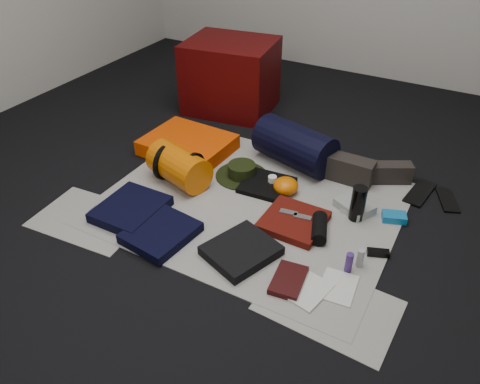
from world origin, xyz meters
The scene contains 37 objects.
floor centered at (0.00, 0.00, -0.01)m, with size 4.50×4.50×0.02m, color black.
newspaper_mat centered at (0.00, 0.00, 0.00)m, with size 1.60×1.30×0.01m, color beige.
newspaper_sheet_front_left centered at (-0.70, -0.55, 0.00)m, with size 0.58×0.40×0.00m, color beige.
newspaper_sheet_front_right centered at (0.65, -0.50, 0.00)m, with size 0.58×0.40×0.00m, color beige.
red_cabinet centered at (-0.72, 1.04, 0.26)m, with size 0.63×0.53×0.53m, color #450505.
sleeping_pad centered at (-0.63, 0.31, 0.06)m, with size 0.54×0.44×0.10m, color #F34702.
stuff_sack centered at (-0.47, -0.02, 0.11)m, with size 0.22×0.22×0.37m, color #D45D03.
sack_strap_left centered at (-0.57, -0.02, 0.11)m, with size 0.22×0.22×0.03m, color black.
sack_strap_right centered at (-0.37, -0.02, 0.11)m, with size 0.22×0.22×0.03m, color black.
navy_duffel centered at (0.04, 0.51, 0.14)m, with size 0.26×0.26×0.50m, color black.
boonie_brim centered at (-0.18, 0.21, 0.01)m, with size 0.32×0.32×0.01m, color black.
boonie_crown centered at (-0.18, 0.21, 0.05)m, with size 0.17×0.17×0.07m, color black.
hiking_boot_left centered at (0.40, 0.49, 0.08)m, with size 0.31×0.12×0.15m, color #2C2622.
hiking_boot_right centered at (0.63, 0.60, 0.07)m, with size 0.24×0.09×0.12m, color #2C2622.
flip_flop_left centered at (0.82, 0.56, 0.01)m, with size 0.10×0.28×0.02m, color black.
flip_flop_right centered at (0.98, 0.56, 0.01)m, with size 0.09×0.23×0.01m, color black.
trousers_navy_a centered at (-0.53, -0.40, 0.03)m, with size 0.32×0.36×0.06m, color black.
trousers_navy_b centered at (-0.27, -0.48, 0.03)m, with size 0.30×0.34×0.05m, color black.
trousers_charcoal centered at (0.16, -0.40, 0.03)m, with size 0.28×0.32×0.05m, color black.
black_tshirt centered at (0.01, 0.18, 0.02)m, with size 0.29×0.27×0.03m, color black.
red_shirt centered at (0.29, -0.06, 0.03)m, with size 0.31×0.31×0.04m, color #541009.
orange_stuff_sack centered at (0.13, 0.18, 0.05)m, with size 0.15×0.15×0.10m, color #D45D03.
first_aid_pouch centered at (0.54, 0.22, 0.03)m, with size 0.19×0.15×0.05m, color gray.
water_bottle centered at (0.57, 0.15, 0.11)m, with size 0.08×0.08×0.20m, color black.
speaker centered at (0.44, -0.07, 0.05)m, with size 0.08×0.08×0.20m, color black.
compact_camera centered at (0.52, 0.17, 0.02)m, with size 0.09×0.05×0.03m, color #BBBCC1.
cyan_case centered at (0.75, 0.23, 0.03)m, with size 0.13×0.08×0.04m, color #1068A1.
toiletry_purple centered at (0.66, -0.26, 0.06)m, with size 0.04×0.04×0.11m, color #3F216C.
toiletry_clear centered at (0.69, -0.20, 0.06)m, with size 0.03×0.03×0.10m, color #A0A5A0.
paperback_book centered at (0.44, -0.46, 0.02)m, with size 0.14×0.21×0.03m, color black.
map_booklet centered at (0.55, -0.47, 0.01)m, with size 0.14×0.21×0.01m, color silver.
map_printout centered at (0.65, -0.38, 0.01)m, with size 0.16×0.20×0.01m, color silver.
sunglasses centered at (0.75, -0.08, 0.02)m, with size 0.11×0.04×0.03m, color black.
key_cluster centered at (-0.71, -0.48, 0.01)m, with size 0.06×0.06×0.01m, color #BBBCC1.
tape_roll centered at (0.03, 0.21, 0.05)m, with size 0.05×0.05×0.04m, color white.
energy_bar_a centered at (0.25, -0.04, 0.05)m, with size 0.10×0.04×0.01m, color #BBBCC1.
energy_bar_b centered at (0.33, -0.04, 0.05)m, with size 0.10×0.04×0.01m, color #BBBCC1.
Camera 1 is at (0.98, -1.90, 1.59)m, focal length 35.00 mm.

